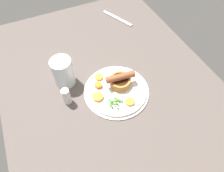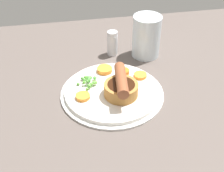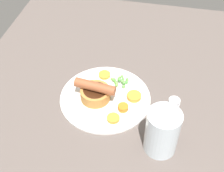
{
  "view_description": "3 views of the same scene",
  "coord_description": "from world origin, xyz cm",
  "px_view_note": "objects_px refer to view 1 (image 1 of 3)",
  "views": [
    {
      "loc": [
        41.39,
        -18.57,
        64.38
      ],
      "look_at": [
        3.85,
        -1.21,
        7.3
      ],
      "focal_mm": 32.0,
      "sensor_mm": 36.0,
      "label": 1
    },
    {
      "loc": [
        14.39,
        56.42,
        49.28
      ],
      "look_at": [
        4.24,
        1.71,
        6.36
      ],
      "focal_mm": 50.0,
      "sensor_mm": 36.0,
      "label": 2
    },
    {
      "loc": [
        -50.93,
        -12.75,
        64.4
      ],
      "look_at": [
        5.29,
        -1.01,
        6.71
      ],
      "focal_mm": 50.0,
      "sensor_mm": 36.0,
      "label": 3
    }
  ],
  "objects_px": {
    "sausage_pudding": "(120,80)",
    "carrot_slice_6": "(99,77)",
    "carrot_slice_1": "(98,85)",
    "drinking_glass": "(63,72)",
    "pea_pile": "(114,102)",
    "carrot_slice_3": "(130,102)",
    "fork": "(117,18)",
    "dinner_plate": "(116,91)",
    "salt_shaker": "(66,96)",
    "carrot_slice_0": "(98,97)"
  },
  "relations": [
    {
      "from": "fork",
      "to": "drinking_glass",
      "type": "distance_m",
      "value": 0.45
    },
    {
      "from": "carrot_slice_1",
      "to": "salt_shaker",
      "type": "height_order",
      "value": "salt_shaker"
    },
    {
      "from": "dinner_plate",
      "to": "fork",
      "type": "bearing_deg",
      "value": 153.91
    },
    {
      "from": "pea_pile",
      "to": "carrot_slice_6",
      "type": "distance_m",
      "value": 0.13
    },
    {
      "from": "carrot_slice_3",
      "to": "salt_shaker",
      "type": "distance_m",
      "value": 0.22
    },
    {
      "from": "dinner_plate",
      "to": "salt_shaker",
      "type": "distance_m",
      "value": 0.18
    },
    {
      "from": "sausage_pudding",
      "to": "fork",
      "type": "relative_size",
      "value": 0.6
    },
    {
      "from": "dinner_plate",
      "to": "salt_shaker",
      "type": "relative_size",
      "value": 3.48
    },
    {
      "from": "drinking_glass",
      "to": "sausage_pudding",
      "type": "bearing_deg",
      "value": 59.25
    },
    {
      "from": "sausage_pudding",
      "to": "fork",
      "type": "bearing_deg",
      "value": -107.36
    },
    {
      "from": "carrot_slice_0",
      "to": "carrot_slice_6",
      "type": "height_order",
      "value": "carrot_slice_0"
    },
    {
      "from": "carrot_slice_3",
      "to": "fork",
      "type": "relative_size",
      "value": 0.18
    },
    {
      "from": "sausage_pudding",
      "to": "carrot_slice_6",
      "type": "xyz_separation_m",
      "value": [
        -0.06,
        -0.06,
        -0.02
      ]
    },
    {
      "from": "carrot_slice_1",
      "to": "drinking_glass",
      "type": "distance_m",
      "value": 0.14
    },
    {
      "from": "salt_shaker",
      "to": "carrot_slice_0",
      "type": "bearing_deg",
      "value": 69.0
    },
    {
      "from": "sausage_pudding",
      "to": "carrot_slice_6",
      "type": "distance_m",
      "value": 0.09
    },
    {
      "from": "pea_pile",
      "to": "carrot_slice_0",
      "type": "distance_m",
      "value": 0.06
    },
    {
      "from": "sausage_pudding",
      "to": "carrot_slice_3",
      "type": "relative_size",
      "value": 3.34
    },
    {
      "from": "sausage_pudding",
      "to": "carrot_slice_6",
      "type": "relative_size",
      "value": 3.43
    },
    {
      "from": "carrot_slice_6",
      "to": "drinking_glass",
      "type": "xyz_separation_m",
      "value": [
        -0.05,
        -0.12,
        0.04
      ]
    },
    {
      "from": "dinner_plate",
      "to": "salt_shaker",
      "type": "height_order",
      "value": "salt_shaker"
    },
    {
      "from": "carrot_slice_6",
      "to": "fork",
      "type": "distance_m",
      "value": 0.4
    },
    {
      "from": "dinner_plate",
      "to": "fork",
      "type": "relative_size",
      "value": 1.34
    },
    {
      "from": "drinking_glass",
      "to": "salt_shaker",
      "type": "distance_m",
      "value": 0.09
    },
    {
      "from": "carrot_slice_1",
      "to": "drinking_glass",
      "type": "height_order",
      "value": "drinking_glass"
    },
    {
      "from": "carrot_slice_1",
      "to": "drinking_glass",
      "type": "xyz_separation_m",
      "value": [
        -0.08,
        -0.1,
        0.04
      ]
    },
    {
      "from": "pea_pile",
      "to": "carrot_slice_1",
      "type": "xyz_separation_m",
      "value": [
        -0.09,
        -0.02,
        -0.0
      ]
    },
    {
      "from": "dinner_plate",
      "to": "fork",
      "type": "xyz_separation_m",
      "value": [
        -0.4,
        0.19,
        -0.0
      ]
    },
    {
      "from": "carrot_slice_0",
      "to": "salt_shaker",
      "type": "relative_size",
      "value": 0.55
    },
    {
      "from": "carrot_slice_3",
      "to": "dinner_plate",
      "type": "bearing_deg",
      "value": -165.83
    },
    {
      "from": "sausage_pudding",
      "to": "salt_shaker",
      "type": "bearing_deg",
      "value": 2.05
    },
    {
      "from": "drinking_glass",
      "to": "salt_shaker",
      "type": "height_order",
      "value": "drinking_glass"
    },
    {
      "from": "dinner_plate",
      "to": "fork",
      "type": "height_order",
      "value": "dinner_plate"
    },
    {
      "from": "sausage_pudding",
      "to": "drinking_glass",
      "type": "xyz_separation_m",
      "value": [
        -0.11,
        -0.18,
        0.02
      ]
    },
    {
      "from": "dinner_plate",
      "to": "carrot_slice_0",
      "type": "xyz_separation_m",
      "value": [
        0.01,
        -0.08,
        0.01
      ]
    },
    {
      "from": "drinking_glass",
      "to": "carrot_slice_6",
      "type": "bearing_deg",
      "value": 68.96
    },
    {
      "from": "carrot_slice_1",
      "to": "carrot_slice_0",
      "type": "bearing_deg",
      "value": -25.01
    },
    {
      "from": "carrot_slice_3",
      "to": "carrot_slice_6",
      "type": "bearing_deg",
      "value": -159.4
    },
    {
      "from": "carrot_slice_1",
      "to": "carrot_slice_6",
      "type": "distance_m",
      "value": 0.04
    },
    {
      "from": "drinking_glass",
      "to": "salt_shaker",
      "type": "bearing_deg",
      "value": -12.54
    },
    {
      "from": "fork",
      "to": "salt_shaker",
      "type": "height_order",
      "value": "salt_shaker"
    },
    {
      "from": "pea_pile",
      "to": "fork",
      "type": "relative_size",
      "value": 0.28
    },
    {
      "from": "pea_pile",
      "to": "salt_shaker",
      "type": "distance_m",
      "value": 0.17
    },
    {
      "from": "carrot_slice_0",
      "to": "carrot_slice_3",
      "type": "bearing_deg",
      "value": 55.28
    },
    {
      "from": "carrot_slice_0",
      "to": "carrot_slice_1",
      "type": "xyz_separation_m",
      "value": [
        -0.04,
        0.02,
        0.0
      ]
    },
    {
      "from": "sausage_pudding",
      "to": "carrot_slice_1",
      "type": "relative_size",
      "value": 4.12
    },
    {
      "from": "carrot_slice_3",
      "to": "salt_shaker",
      "type": "height_order",
      "value": "salt_shaker"
    },
    {
      "from": "carrot_slice_3",
      "to": "salt_shaker",
      "type": "relative_size",
      "value": 0.47
    },
    {
      "from": "carrot_slice_3",
      "to": "carrot_slice_6",
      "type": "relative_size",
      "value": 1.03
    },
    {
      "from": "carrot_slice_0",
      "to": "fork",
      "type": "bearing_deg",
      "value": 146.09
    }
  ]
}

